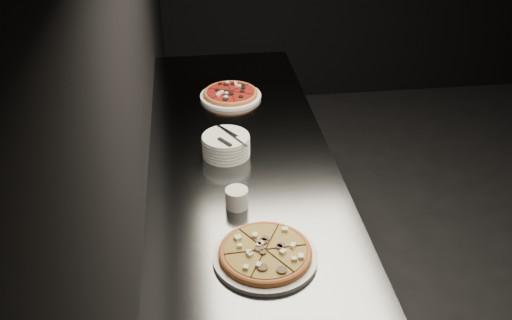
{
  "coord_description": "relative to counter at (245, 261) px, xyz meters",
  "views": [
    {
      "loc": [
        -2.31,
        -1.83,
        2.14
      ],
      "look_at": [
        -2.08,
        0.02,
        0.96
      ],
      "focal_mm": 40.0,
      "sensor_mm": 36.0,
      "label": 1
    }
  ],
  "objects": [
    {
      "name": "counter",
      "position": [
        0.0,
        0.0,
        0.0
      ],
      "size": [
        0.74,
        2.44,
        0.92
      ],
      "color": "#56595D",
      "rests_on": "floor"
    },
    {
      "name": "cutlery",
      "position": [
        -0.05,
        0.13,
        0.55
      ],
      "size": [
        0.09,
        0.2,
        0.01
      ],
      "rotation": [
        0.0,
        0.0,
        0.6
      ],
      "color": "#AEB0B5",
      "rests_on": "plate_stack"
    },
    {
      "name": "pizza_mushroom",
      "position": [
        0.01,
        -0.5,
        0.48
      ],
      "size": [
        0.33,
        0.33,
        0.04
      ],
      "rotation": [
        0.0,
        0.0,
        0.05
      ],
      "color": "white",
      "rests_on": "counter"
    },
    {
      "name": "pizza_tomato",
      "position": [
        0.01,
        0.66,
        0.48
      ],
      "size": [
        0.35,
        0.35,
        0.03
      ],
      "rotation": [
        0.0,
        0.0,
        -0.43
      ],
      "color": "white",
      "rests_on": "counter"
    },
    {
      "name": "ramekin",
      "position": [
        -0.05,
        -0.21,
        0.5
      ],
      "size": [
        0.08,
        0.08,
        0.07
      ],
      "color": "silver",
      "rests_on": "counter"
    },
    {
      "name": "plate_stack",
      "position": [
        -0.06,
        0.14,
        0.5
      ],
      "size": [
        0.19,
        0.19,
        0.09
      ],
      "color": "white",
      "rests_on": "counter"
    },
    {
      "name": "wall_left",
      "position": [
        -0.37,
        0.0,
        0.94
      ],
      "size": [
        0.02,
        5.0,
        2.8
      ],
      "primitive_type": "cube",
      "color": "black",
      "rests_on": "floor"
    }
  ]
}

